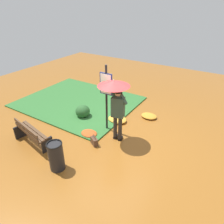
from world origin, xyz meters
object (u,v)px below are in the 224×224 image
person_with_umbrella (116,95)px  info_sign_post (106,91)px  park_bench (31,134)px  trash_bin (56,156)px  handbag (94,141)px

person_with_umbrella → info_sign_post: info_sign_post is taller
park_bench → trash_bin: size_ratio=1.69×
info_sign_post → handbag: 1.62m
trash_bin → handbag: bearing=-99.4°
person_with_umbrella → info_sign_post: bearing=-29.8°
person_with_umbrella → park_bench: (2.03, 1.65, -1.15)m
info_sign_post → handbag: size_ratio=6.22×
info_sign_post → person_with_umbrella: bearing=150.2°
info_sign_post → handbag: (-0.14, 0.92, -1.32)m
info_sign_post → park_bench: size_ratio=1.63×
trash_bin → person_with_umbrella: bearing=-107.3°
handbag → trash_bin: trash_bin is taller
trash_bin → info_sign_post: bearing=-92.1°
handbag → park_bench: park_bench is taller
trash_bin → park_bench: bearing=-13.0°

